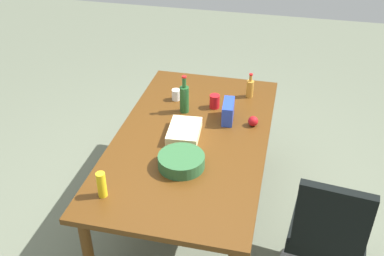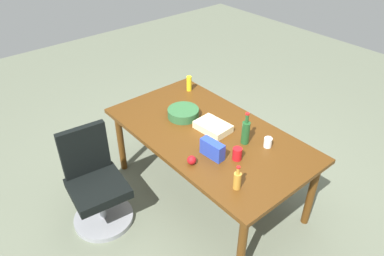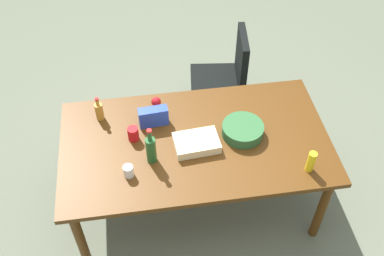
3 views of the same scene
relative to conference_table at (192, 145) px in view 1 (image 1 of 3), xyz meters
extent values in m
plane|color=#636A56|center=(0.00, 0.00, -0.70)|extent=(10.00, 10.00, 0.00)
cube|color=#4F2D0E|center=(0.00, 0.00, 0.06)|extent=(1.97, 1.09, 0.04)
cylinder|color=#4F2D0E|center=(-0.90, -0.45, -0.33)|extent=(0.07, 0.07, 0.73)
cylinder|color=#4F2D0E|center=(-0.90, 0.45, -0.33)|extent=(0.07, 0.07, 0.73)
cylinder|color=gray|center=(0.36, 1.01, -0.47)|extent=(0.06, 0.06, 0.36)
cube|color=black|center=(0.36, 1.01, -0.28)|extent=(0.53, 0.53, 0.09)
cube|color=black|center=(0.58, 0.98, 0.01)|extent=(0.11, 0.44, 0.49)
cylinder|color=yellow|center=(0.74, -0.38, 0.16)|extent=(0.07, 0.07, 0.17)
cylinder|color=#205326|center=(-0.33, -0.14, 0.18)|extent=(0.09, 0.09, 0.21)
cylinder|color=#205326|center=(-0.33, -0.14, 0.33)|extent=(0.04, 0.04, 0.08)
cylinder|color=red|center=(-0.33, -0.14, 0.38)|extent=(0.05, 0.05, 0.01)
cylinder|color=red|center=(-0.45, 0.08, 0.13)|extent=(0.09, 0.09, 0.11)
sphere|color=#B01218|center=(-0.25, 0.41, 0.11)|extent=(0.09, 0.09, 0.08)
cube|color=#2540B0|center=(-0.29, 0.22, 0.15)|extent=(0.23, 0.10, 0.15)
cylinder|color=#BD812C|center=(-0.69, 0.33, 0.15)|extent=(0.07, 0.07, 0.14)
cylinder|color=#BD812C|center=(-0.69, 0.33, 0.24)|extent=(0.03, 0.03, 0.06)
cylinder|color=red|center=(-0.69, 0.33, 0.28)|extent=(0.03, 0.03, 0.01)
cylinder|color=#2D5E33|center=(0.36, 0.01, 0.12)|extent=(0.34, 0.34, 0.09)
cylinder|color=white|center=(-0.50, -0.25, 0.12)|extent=(0.09, 0.09, 0.09)
cube|color=beige|center=(0.00, -0.05, 0.11)|extent=(0.34, 0.24, 0.07)
camera|label=1|loc=(2.63, 0.61, 1.92)|focal=42.37mm
camera|label=2|loc=(-2.01, 1.89, 2.01)|focal=33.86mm
camera|label=3|loc=(-0.35, -2.16, 2.55)|focal=42.08mm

